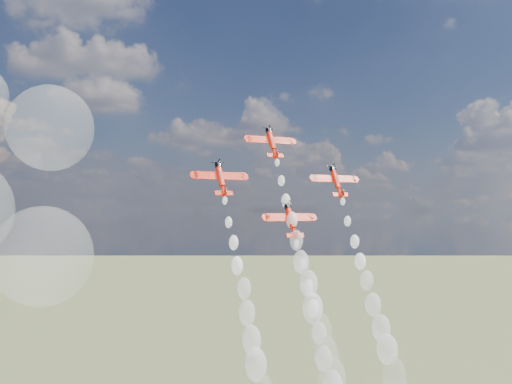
{
  "coord_description": "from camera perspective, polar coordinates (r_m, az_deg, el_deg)",
  "views": [
    {
      "loc": [
        -45.83,
        -108.76,
        75.19
      ],
      "look_at": [
        7.65,
        8.4,
        79.21
      ],
      "focal_mm": 42.0,
      "sensor_mm": 36.0,
      "label": 1
    }
  ],
  "objects": [
    {
      "name": "plane_slot",
      "position": [
        127.18,
        3.35,
        -2.66
      ],
      "size": [
        11.3,
        5.84,
        7.42
      ],
      "rotation": [
        1.08,
        0.0,
        0.0
      ],
      "color": "red",
      "rests_on": "ground"
    },
    {
      "name": "plane_left",
      "position": [
        125.69,
        -3.38,
        1.33
      ],
      "size": [
        11.3,
        5.84,
        7.42
      ],
      "rotation": [
        1.08,
        0.0,
        0.0
      ],
      "color": "red",
      "rests_on": "ground"
    },
    {
      "name": "plane_lead",
      "position": [
        136.36,
        1.51,
        4.79
      ],
      "size": [
        11.3,
        5.84,
        7.42
      ],
      "rotation": [
        1.08,
        0.0,
        0.0
      ],
      "color": "red",
      "rests_on": "ground"
    },
    {
      "name": "smoke_trail_lead",
      "position": [
        119.04,
        6.39,
        -14.35
      ],
      "size": [
        5.69,
        27.56,
        49.42
      ],
      "color": "white",
      "rests_on": "plane_lead"
    },
    {
      "name": "plane_right",
      "position": [
        138.48,
        7.64,
        1.06
      ],
      "size": [
        11.3,
        5.84,
        7.42
      ],
      "rotation": [
        1.08,
        0.0,
        0.0
      ],
      "color": "red",
      "rests_on": "ground"
    }
  ]
}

